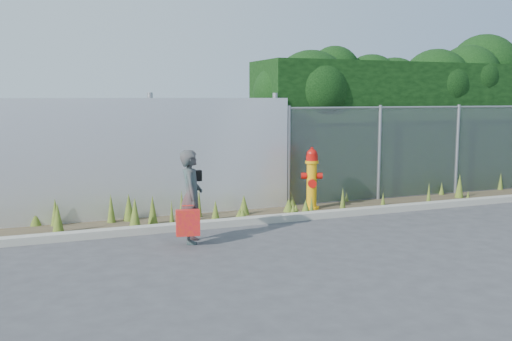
% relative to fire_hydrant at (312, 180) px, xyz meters
% --- Properties ---
extents(ground, '(80.00, 80.00, 0.00)m').
position_rel_fire_hydrant_xyz_m(ground, '(-1.35, -2.55, -0.60)').
color(ground, '#3C3C3F').
rests_on(ground, ground).
extents(curb, '(16.00, 0.22, 0.12)m').
position_rel_fire_hydrant_xyz_m(curb, '(-1.35, -0.75, -0.54)').
color(curb, '#9A978B').
rests_on(curb, ground).
extents(weed_strip, '(16.00, 1.35, 0.55)m').
position_rel_fire_hydrant_xyz_m(weed_strip, '(-2.20, -0.08, -0.47)').
color(weed_strip, '#443827').
rests_on(weed_strip, ground).
extents(corrugated_fence, '(8.50, 0.21, 2.30)m').
position_rel_fire_hydrant_xyz_m(corrugated_fence, '(-4.60, 0.45, 0.50)').
color(corrugated_fence, silver).
rests_on(corrugated_fence, ground).
extents(chainlink_fence, '(6.50, 0.07, 2.05)m').
position_rel_fire_hydrant_xyz_m(chainlink_fence, '(2.90, 0.45, 0.43)').
color(chainlink_fence, gray).
rests_on(chainlink_fence, ground).
extents(hedge, '(7.50, 2.10, 3.81)m').
position_rel_fire_hydrant_xyz_m(hedge, '(3.19, 1.48, 1.39)').
color(hedge, black).
rests_on(hedge, ground).
extents(fire_hydrant, '(0.42, 0.37, 1.24)m').
position_rel_fire_hydrant_xyz_m(fire_hydrant, '(0.00, 0.00, 0.00)').
color(fire_hydrant, '#DF9E0B').
rests_on(fire_hydrant, ground).
extents(woman, '(0.47, 0.60, 1.43)m').
position_rel_fire_hydrant_xyz_m(woman, '(-2.89, -1.60, 0.11)').
color(woman, '#0F605C').
rests_on(woman, ground).
extents(red_tote_bag, '(0.35, 0.13, 0.46)m').
position_rel_fire_hydrant_xyz_m(red_tote_bag, '(-3.02, -1.86, -0.23)').
color(red_tote_bag, red).
extents(black_shoulder_bag, '(0.23, 0.09, 0.17)m').
position_rel_fire_hydrant_xyz_m(black_shoulder_bag, '(-2.77, -1.35, 0.39)').
color(black_shoulder_bag, black).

